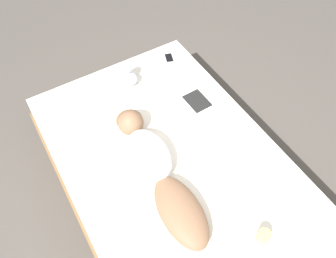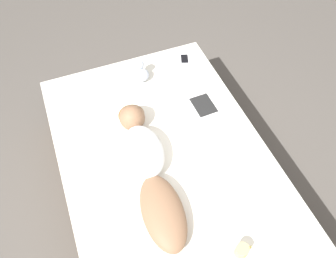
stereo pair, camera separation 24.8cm
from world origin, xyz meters
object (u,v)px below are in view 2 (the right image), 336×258
at_px(coffee_mug, 242,251).
at_px(cell_phone, 184,59).
at_px(open_magazine, 190,110).
at_px(person, 147,164).

relative_size(coffee_mug, cell_phone, 0.73).
relative_size(open_magazine, coffee_mug, 4.63).
distance_m(person, coffee_mug, 0.82).
bearing_deg(cell_phone, coffee_mug, -82.94).
xyz_separation_m(person, coffee_mug, (0.33, -0.75, -0.04)).
xyz_separation_m(person, open_magazine, (0.50, 0.39, -0.08)).
distance_m(person, cell_phone, 1.19).
bearing_deg(cell_phone, person, -106.82).
height_order(person, cell_phone, person).
height_order(person, open_magazine, person).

